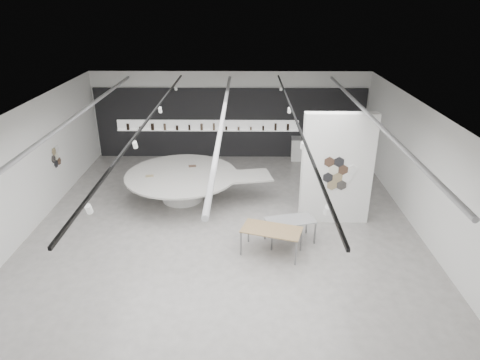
{
  "coord_description": "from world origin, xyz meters",
  "views": [
    {
      "loc": [
        0.6,
        -11.34,
        6.85
      ],
      "look_at": [
        0.48,
        1.2,
        1.33
      ],
      "focal_mm": 32.0,
      "sensor_mm": 36.0,
      "label": 1
    }
  ],
  "objects_px": {
    "sample_table_wood": "(272,231)",
    "kitchen_counter": "(311,149)",
    "partition_column": "(337,169)",
    "sample_table_stone": "(290,222)",
    "display_island": "(184,183)"
  },
  "relations": [
    {
      "from": "partition_column",
      "to": "kitchen_counter",
      "type": "distance_m",
      "value": 5.69
    },
    {
      "from": "display_island",
      "to": "kitchen_counter",
      "type": "xyz_separation_m",
      "value": [
        5.08,
        4.06,
        -0.15
      ]
    },
    {
      "from": "display_island",
      "to": "sample_table_stone",
      "type": "relative_size",
      "value": 3.54
    },
    {
      "from": "display_island",
      "to": "sample_table_stone",
      "type": "bearing_deg",
      "value": -49.54
    },
    {
      "from": "partition_column",
      "to": "sample_table_stone",
      "type": "xyz_separation_m",
      "value": [
        -1.53,
        -1.32,
        -1.13
      ]
    },
    {
      "from": "sample_table_wood",
      "to": "kitchen_counter",
      "type": "height_order",
      "value": "kitchen_counter"
    },
    {
      "from": "sample_table_wood",
      "to": "display_island",
      "type": "bearing_deg",
      "value": 130.29
    },
    {
      "from": "sample_table_wood",
      "to": "kitchen_counter",
      "type": "distance_m",
      "value": 7.8
    },
    {
      "from": "partition_column",
      "to": "sample_table_wood",
      "type": "distance_m",
      "value": 3.07
    },
    {
      "from": "display_island",
      "to": "kitchen_counter",
      "type": "height_order",
      "value": "kitchen_counter"
    },
    {
      "from": "kitchen_counter",
      "to": "display_island",
      "type": "bearing_deg",
      "value": -137.25
    },
    {
      "from": "sample_table_stone",
      "to": "kitchen_counter",
      "type": "relative_size",
      "value": 0.86
    },
    {
      "from": "display_island",
      "to": "sample_table_wood",
      "type": "bearing_deg",
      "value": -60.54
    },
    {
      "from": "sample_table_stone",
      "to": "display_island",
      "type": "bearing_deg",
      "value": 141.29
    },
    {
      "from": "sample_table_wood",
      "to": "kitchen_counter",
      "type": "relative_size",
      "value": 1.01
    }
  ]
}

